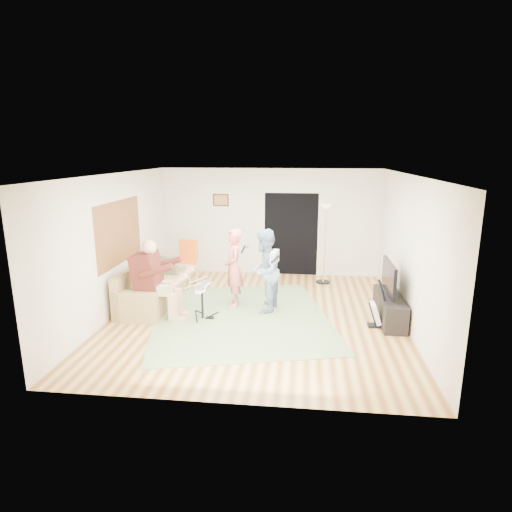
{
  "coord_description": "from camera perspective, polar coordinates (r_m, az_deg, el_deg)",
  "views": [
    {
      "loc": [
        0.86,
        -7.73,
        3.09
      ],
      "look_at": [
        -0.04,
        0.3,
        1.12
      ],
      "focal_mm": 30.0,
      "sensor_mm": 36.0,
      "label": 1
    }
  ],
  "objects": [
    {
      "name": "floor",
      "position": [
        8.37,
        0.06,
        -7.97
      ],
      "size": [
        6.0,
        6.0,
        0.0
      ],
      "primitive_type": "plane",
      "color": "brown",
      "rests_on": "ground"
    },
    {
      "name": "walls",
      "position": [
        7.97,
        0.06,
        1.09
      ],
      "size": [
        5.5,
        6.0,
        2.7
      ],
      "primitive_type": null,
      "color": "beige",
      "rests_on": "floor"
    },
    {
      "name": "ceiling",
      "position": [
        7.79,
        0.07,
        10.82
      ],
      "size": [
        6.0,
        6.0,
        0.0
      ],
      "primitive_type": "plane",
      "rotation": [
        3.14,
        0.0,
        0.0
      ],
      "color": "white",
      "rests_on": "walls"
    },
    {
      "name": "window_blinds",
      "position": [
        8.85,
        -17.76,
        3.02
      ],
      "size": [
        0.0,
        2.05,
        2.05
      ],
      "primitive_type": "plane",
      "rotation": [
        1.57,
        0.0,
        1.57
      ],
      "color": "brown",
      "rests_on": "walls"
    },
    {
      "name": "doorway",
      "position": [
        10.92,
        4.69,
        2.89
      ],
      "size": [
        2.1,
        0.0,
        2.1
      ],
      "primitive_type": "plane",
      "rotation": [
        1.57,
        0.0,
        0.0
      ],
      "color": "black",
      "rests_on": "walls"
    },
    {
      "name": "picture_frame",
      "position": [
        10.99,
        -4.72,
        7.44
      ],
      "size": [
        0.42,
        0.03,
        0.32
      ],
      "primitive_type": "cube",
      "color": "#3F2314",
      "rests_on": "walls"
    },
    {
      "name": "area_rug",
      "position": [
        8.29,
        -2.05,
        -8.14
      ],
      "size": [
        4.04,
        4.36,
        0.02
      ],
      "primitive_type": "cube",
      "rotation": [
        0.0,
        0.0,
        0.24
      ],
      "color": "#607B4B",
      "rests_on": "floor"
    },
    {
      "name": "sofa",
      "position": [
        9.15,
        -14.13,
        -4.62
      ],
      "size": [
        0.86,
        2.08,
        0.84
      ],
      "color": "#9C814E",
      "rests_on": "floor"
    },
    {
      "name": "drummer",
      "position": [
        8.33,
        -12.95,
        -4.16
      ],
      "size": [
        0.98,
        0.55,
        1.51
      ],
      "color": "#521E17",
      "rests_on": "sofa"
    },
    {
      "name": "drum_kit",
      "position": [
        8.19,
        -7.17,
        -6.36
      ],
      "size": [
        0.37,
        0.66,
        0.68
      ],
      "color": "black",
      "rests_on": "floor"
    },
    {
      "name": "singer",
      "position": [
        8.69,
        -2.99,
        -1.61
      ],
      "size": [
        0.53,
        0.67,
        1.6
      ],
      "primitive_type": "imported",
      "rotation": [
        0.0,
        0.0,
        -1.3
      ],
      "color": "#CE6059",
      "rests_on": "floor"
    },
    {
      "name": "microphone",
      "position": [
        8.56,
        -1.7,
        0.9
      ],
      "size": [
        0.06,
        0.06,
        0.24
      ],
      "primitive_type": null,
      "color": "black",
      "rests_on": "singer"
    },
    {
      "name": "guitarist",
      "position": [
        8.35,
        1.12,
        -2.04
      ],
      "size": [
        0.73,
        0.88,
        1.65
      ],
      "primitive_type": "imported",
      "rotation": [
        0.0,
        0.0,
        -1.71
      ],
      "color": "#6F87A3",
      "rests_on": "floor"
    },
    {
      "name": "guitar_held",
      "position": [
        8.26,
        2.51,
        -0.09
      ],
      "size": [
        0.23,
        0.61,
        0.26
      ],
      "primitive_type": null,
      "rotation": [
        0.0,
        0.0,
        -0.18
      ],
      "color": "white",
      "rests_on": "guitarist"
    },
    {
      "name": "guitar_spare",
      "position": [
        8.09,
        15.7,
        -7.34
      ],
      "size": [
        0.32,
        0.29,
        0.9
      ],
      "color": "black",
      "rests_on": "floor"
    },
    {
      "name": "torchiere_lamp",
      "position": [
        10.23,
        9.21,
        3.46
      ],
      "size": [
        0.34,
        0.34,
        1.9
      ],
      "color": "black",
      "rests_on": "floor"
    },
    {
      "name": "dining_chair",
      "position": [
        10.16,
        -9.33,
        -1.9
      ],
      "size": [
        0.54,
        0.56,
        1.09
      ],
      "rotation": [
        0.0,
        0.0,
        -0.18
      ],
      "color": "tan",
      "rests_on": "floor"
    },
    {
      "name": "tv_cabinet",
      "position": [
        8.42,
        17.36,
        -6.68
      ],
      "size": [
        0.4,
        1.4,
        0.5
      ],
      "primitive_type": "cube",
      "color": "black",
      "rests_on": "floor"
    },
    {
      "name": "television",
      "position": [
        8.23,
        17.32,
        -2.75
      ],
      "size": [
        0.06,
        1.08,
        0.59
      ],
      "primitive_type": "cube",
      "color": "black",
      "rests_on": "tv_cabinet"
    }
  ]
}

